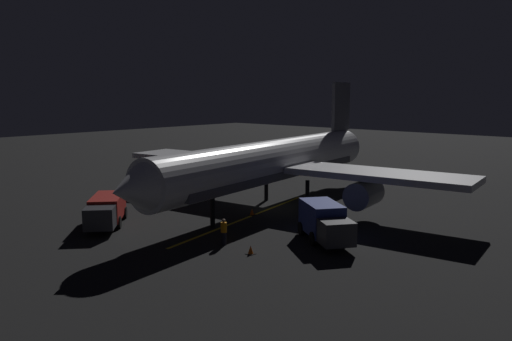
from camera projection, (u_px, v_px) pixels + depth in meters
ground_plane at (271, 209)px, 43.31m from camera, size 180.00×180.00×0.20m
apron_guide_stripe at (246, 218)px, 39.87m from camera, size 3.53×18.48×0.01m
airliner at (275, 163)px, 43.20m from camera, size 32.67×35.13×10.89m
baggage_truck at (106, 211)px, 37.35m from camera, size 5.92×5.64×2.15m
catering_truck at (325, 223)px, 33.37m from camera, size 5.61×4.91×2.52m
ground_crew_worker at (224, 232)px, 32.66m from camera, size 0.40×0.40×1.74m
traffic_cone_near_left at (251, 250)px, 30.88m from camera, size 0.50×0.50×0.55m
traffic_cone_near_right at (252, 212)px, 40.79m from camera, size 0.50×0.50×0.55m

